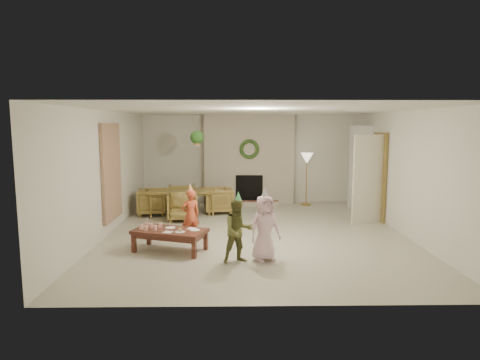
{
  "coord_description": "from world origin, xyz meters",
  "views": [
    {
      "loc": [
        -0.44,
        -8.36,
        2.22
      ],
      "look_at": [
        -0.3,
        0.4,
        1.05
      ],
      "focal_mm": 31.1,
      "sensor_mm": 36.0,
      "label": 1
    }
  ],
  "objects_px": {
    "dining_table": "(182,202)",
    "coffee_table_top": "(170,231)",
    "dining_chair_left": "(153,202)",
    "child_plaid": "(238,231)",
    "dining_chair_far": "(182,196)",
    "child_pink": "(265,228)",
    "dining_chair_right": "(218,200)",
    "child_red": "(190,215)",
    "dining_chair_near": "(182,207)"
  },
  "relations": [
    {
      "from": "child_red",
      "to": "child_pink",
      "type": "distance_m",
      "value": 1.78
    },
    {
      "from": "dining_chair_near",
      "to": "child_plaid",
      "type": "relative_size",
      "value": 0.68
    },
    {
      "from": "child_plaid",
      "to": "child_pink",
      "type": "relative_size",
      "value": 0.96
    },
    {
      "from": "dining_chair_right",
      "to": "child_plaid",
      "type": "bearing_deg",
      "value": -0.31
    },
    {
      "from": "child_red",
      "to": "child_pink",
      "type": "relative_size",
      "value": 0.91
    },
    {
      "from": "dining_chair_far",
      "to": "child_plaid",
      "type": "relative_size",
      "value": 0.68
    },
    {
      "from": "child_red",
      "to": "child_plaid",
      "type": "bearing_deg",
      "value": 99.52
    },
    {
      "from": "dining_chair_right",
      "to": "child_plaid",
      "type": "xyz_separation_m",
      "value": [
        0.46,
        -3.85,
        0.2
      ]
    },
    {
      "from": "dining_chair_far",
      "to": "child_plaid",
      "type": "xyz_separation_m",
      "value": [
        1.45,
        -4.46,
        0.2
      ]
    },
    {
      "from": "dining_chair_left",
      "to": "coffee_table_top",
      "type": "xyz_separation_m",
      "value": [
        0.89,
        -3.02,
        0.04
      ]
    },
    {
      "from": "dining_chair_far",
      "to": "child_red",
      "type": "relative_size",
      "value": 0.71
    },
    {
      "from": "child_plaid",
      "to": "child_pink",
      "type": "height_order",
      "value": "child_pink"
    },
    {
      "from": "child_plaid",
      "to": "dining_chair_left",
      "type": "bearing_deg",
      "value": 101.55
    },
    {
      "from": "dining_table",
      "to": "child_pink",
      "type": "xyz_separation_m",
      "value": [
        1.8,
        -3.63,
        0.25
      ]
    },
    {
      "from": "dining_chair_far",
      "to": "coffee_table_top",
      "type": "height_order",
      "value": "dining_chair_far"
    },
    {
      "from": "child_pink",
      "to": "dining_chair_right",
      "type": "bearing_deg",
      "value": 79.06
    },
    {
      "from": "dining_chair_right",
      "to": "coffee_table_top",
      "type": "bearing_deg",
      "value": -19.98
    },
    {
      "from": "dining_table",
      "to": "child_plaid",
      "type": "distance_m",
      "value": 3.98
    },
    {
      "from": "coffee_table_top",
      "to": "child_pink",
      "type": "relative_size",
      "value": 1.16
    },
    {
      "from": "dining_table",
      "to": "child_pink",
      "type": "distance_m",
      "value": 4.06
    },
    {
      "from": "dining_chair_right",
      "to": "child_plaid",
      "type": "relative_size",
      "value": 0.68
    },
    {
      "from": "dining_chair_left",
      "to": "child_plaid",
      "type": "height_order",
      "value": "child_plaid"
    },
    {
      "from": "dining_chair_left",
      "to": "dining_chair_right",
      "type": "bearing_deg",
      "value": -90.0
    },
    {
      "from": "dining_chair_right",
      "to": "child_red",
      "type": "relative_size",
      "value": 0.71
    },
    {
      "from": "dining_chair_far",
      "to": "coffee_table_top",
      "type": "relative_size",
      "value": 0.56
    },
    {
      "from": "dining_chair_near",
      "to": "coffee_table_top",
      "type": "xyz_separation_m",
      "value": [
        0.08,
        -2.39,
        0.04
      ]
    },
    {
      "from": "dining_chair_left",
      "to": "dining_chair_right",
      "type": "height_order",
      "value": "same"
    },
    {
      "from": "dining_chair_near",
      "to": "dining_chair_left",
      "type": "bearing_deg",
      "value": 135.0
    },
    {
      "from": "coffee_table_top",
      "to": "dining_chair_far",
      "type": "bearing_deg",
      "value": 112.32
    },
    {
      "from": "dining_chair_right",
      "to": "child_plaid",
      "type": "height_order",
      "value": "child_plaid"
    },
    {
      "from": "dining_chair_right",
      "to": "child_pink",
      "type": "bearing_deg",
      "value": 6.28
    },
    {
      "from": "coffee_table_top",
      "to": "child_plaid",
      "type": "distance_m",
      "value": 1.36
    },
    {
      "from": "coffee_table_top",
      "to": "dining_chair_near",
      "type": "bearing_deg",
      "value": 110.32
    },
    {
      "from": "dining_table",
      "to": "dining_chair_left",
      "type": "relative_size",
      "value": 2.34
    },
    {
      "from": "dining_chair_left",
      "to": "dining_chair_near",
      "type": "bearing_deg",
      "value": -135.0
    },
    {
      "from": "dining_chair_right",
      "to": "child_red",
      "type": "height_order",
      "value": "child_red"
    },
    {
      "from": "dining_table",
      "to": "child_red",
      "type": "xyz_separation_m",
      "value": [
        0.46,
        -2.45,
        0.2
      ]
    },
    {
      "from": "child_red",
      "to": "dining_table",
      "type": "bearing_deg",
      "value": -104.85
    },
    {
      "from": "dining_table",
      "to": "coffee_table_top",
      "type": "distance_m",
      "value": 3.12
    },
    {
      "from": "dining_chair_right",
      "to": "coffee_table_top",
      "type": "distance_m",
      "value": 3.31
    },
    {
      "from": "dining_chair_far",
      "to": "child_red",
      "type": "height_order",
      "value": "child_red"
    },
    {
      "from": "dining_chair_right",
      "to": "coffee_table_top",
      "type": "relative_size",
      "value": 0.56
    },
    {
      "from": "dining_chair_far",
      "to": "child_pink",
      "type": "relative_size",
      "value": 0.65
    },
    {
      "from": "child_red",
      "to": "child_plaid",
      "type": "xyz_separation_m",
      "value": [
        0.9,
        -1.28,
        0.03
      ]
    },
    {
      "from": "coffee_table_top",
      "to": "child_plaid",
      "type": "relative_size",
      "value": 1.2
    },
    {
      "from": "dining_chair_right",
      "to": "child_red",
      "type": "bearing_deg",
      "value": -16.87
    },
    {
      "from": "dining_chair_near",
      "to": "child_plaid",
      "type": "distance_m",
      "value": 3.28
    },
    {
      "from": "dining_chair_left",
      "to": "child_red",
      "type": "bearing_deg",
      "value": -160.48
    },
    {
      "from": "child_pink",
      "to": "dining_chair_far",
      "type": "bearing_deg",
      "value": 89.07
    },
    {
      "from": "dining_chair_near",
      "to": "child_pink",
      "type": "relative_size",
      "value": 0.65
    }
  ]
}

